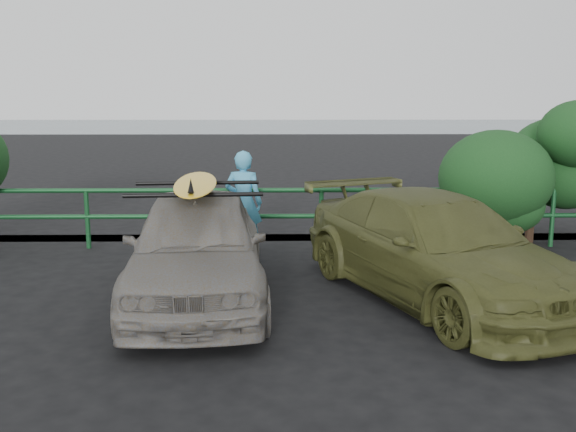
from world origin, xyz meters
name	(u,v)px	position (x,y,z in m)	size (l,w,h in m)	color
ground	(252,367)	(0.00, 0.00, 0.00)	(80.00, 80.00, 0.00)	black
ocean	(275,123)	(0.00, 60.00, 0.00)	(200.00, 200.00, 0.00)	slate
guardrail	(263,218)	(0.00, 5.00, 0.52)	(14.00, 0.08, 1.04)	#134520
shrub_right	(544,169)	(5.00, 5.50, 1.29)	(3.20, 2.40, 2.58)	#173F19
sedan	(197,246)	(-0.76, 2.08, 0.71)	(1.67, 4.15, 1.42)	slate
olive_vehicle	(436,248)	(2.27, 2.11, 0.67)	(1.87, 4.61, 1.34)	#464920
man	(244,203)	(-0.31, 4.60, 0.85)	(0.62, 0.41, 1.71)	#45A3CF
roof_rack	(196,189)	(-0.76, 2.08, 1.44)	(1.61, 1.13, 0.05)	black
surfboard	(196,183)	(-0.76, 2.08, 1.51)	(0.51, 2.47, 0.07)	yellow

